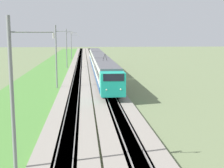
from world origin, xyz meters
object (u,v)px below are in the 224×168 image
(passenger_train, at_px, (99,62))
(catenary_mast_distant, at_px, (71,45))
(catenary_mast_near, at_px, (13,95))
(catenary_mast_mid, at_px, (57,56))
(catenary_mast_far, at_px, (67,48))

(passenger_train, bearing_deg, catenary_mast_distant, -169.40)
(passenger_train, height_order, catenary_mast_distant, catenary_mast_distant)
(catenary_mast_near, bearing_deg, catenary_mast_mid, 0.00)
(catenary_mast_mid, bearing_deg, catenary_mast_near, -180.00)
(catenary_mast_near, height_order, catenary_mast_distant, catenary_mast_near)
(catenary_mast_distant, bearing_deg, catenary_mast_near, 180.00)
(catenary_mast_near, height_order, catenary_mast_far, catenary_mast_far)
(catenary_mast_near, distance_m, catenary_mast_mid, 29.00)
(catenary_mast_far, bearing_deg, passenger_train, -143.60)
(catenary_mast_distant, bearing_deg, catenary_mast_far, 179.99)
(passenger_train, relative_size, catenary_mast_far, 6.65)
(passenger_train, bearing_deg, catenary_mast_far, -143.60)
(passenger_train, distance_m, catenary_mast_far, 12.52)
(catenary_mast_mid, height_order, catenary_mast_distant, catenary_mast_mid)
(passenger_train, distance_m, catenary_mast_mid, 20.61)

